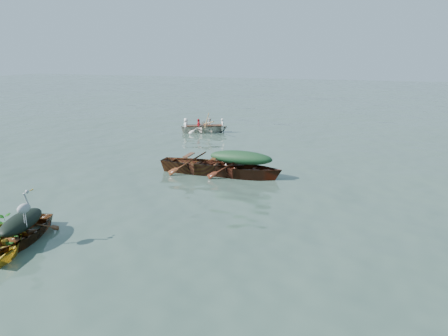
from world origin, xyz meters
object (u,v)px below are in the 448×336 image
object	(u,v)px
open_wooden_boat	(203,173)
green_tarp_boat	(241,177)
heron	(24,214)
rowed_boat	(204,133)
yellow_dinghy	(4,250)
dark_covered_boat	(24,241)

from	to	relation	value
open_wooden_boat	green_tarp_boat	bearing A→B (deg)	-92.12
green_tarp_boat	heron	bearing A→B (deg)	158.78
green_tarp_boat	rowed_boat	distance (m)	9.91
yellow_dinghy	dark_covered_boat	world-z (taller)	yellow_dinghy
open_wooden_boat	heron	distance (m)	7.97
open_wooden_boat	dark_covered_boat	bearing A→B (deg)	164.63
yellow_dinghy	open_wooden_boat	size ratio (longest dim) A/B	0.63
heron	open_wooden_boat	bearing A→B (deg)	39.55
yellow_dinghy	open_wooden_boat	xyz separation A→B (m)	(1.75, 8.20, 0.00)
yellow_dinghy	heron	world-z (taller)	heron
yellow_dinghy	heron	size ratio (longest dim) A/B	3.28
dark_covered_boat	heron	xyz separation A→B (m)	(0.36, -0.21, 0.86)
open_wooden_boat	yellow_dinghy	bearing A→B (deg)	165.39
open_wooden_boat	rowed_boat	world-z (taller)	open_wooden_boat
yellow_dinghy	open_wooden_boat	world-z (taller)	open_wooden_boat
green_tarp_boat	open_wooden_boat	bearing A→B (deg)	90.00
heron	yellow_dinghy	bearing A→B (deg)	-174.81
green_tarp_boat	heron	size ratio (longest dim) A/B	4.94
yellow_dinghy	rowed_boat	distance (m)	16.77
dark_covered_boat	rowed_boat	xyz separation A→B (m)	(-1.83, 16.07, 0.00)
heron	rowed_boat	bearing A→B (deg)	57.13
yellow_dinghy	dark_covered_boat	size ratio (longest dim) A/B	0.94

